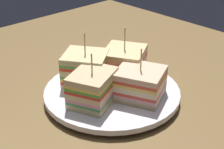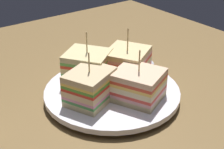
# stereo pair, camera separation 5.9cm
# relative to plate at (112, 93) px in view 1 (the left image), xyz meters

# --- Properties ---
(ground_plane) EXTENTS (0.96, 0.89, 0.02)m
(ground_plane) POSITION_rel_plate_xyz_m (0.00, 0.00, -0.02)
(ground_plane) COLOR brown
(plate) EXTENTS (0.24, 0.24, 0.02)m
(plate) POSITION_rel_plate_xyz_m (0.00, 0.00, 0.00)
(plate) COLOR white
(plate) RESTS_ON ground_plane
(sandwich_wedge_0) EXTENTS (0.10, 0.10, 0.09)m
(sandwich_wedge_0) POSITION_rel_plate_xyz_m (-0.05, -0.02, 0.03)
(sandwich_wedge_0) COLOR #D1B984
(sandwich_wedge_0) RESTS_ON plate
(sandwich_wedge_1) EXTENTS (0.10, 0.10, 0.10)m
(sandwich_wedge_1) POSITION_rel_plate_xyz_m (0.02, -0.05, 0.04)
(sandwich_wedge_1) COLOR beige
(sandwich_wedge_1) RESTS_ON plate
(sandwich_wedge_2) EXTENTS (0.10, 0.10, 0.10)m
(sandwich_wedge_2) POSITION_rel_plate_xyz_m (0.05, 0.02, 0.04)
(sandwich_wedge_2) COLOR beige
(sandwich_wedge_2) RESTS_ON plate
(sandwich_wedge_3) EXTENTS (0.09, 0.10, 0.09)m
(sandwich_wedge_3) POSITION_rel_plate_xyz_m (-0.01, 0.05, 0.03)
(sandwich_wedge_3) COLOR beige
(sandwich_wedge_3) RESTS_ON plate
(chip_pile) EXTENTS (0.06, 0.06, 0.02)m
(chip_pile) POSITION_rel_plate_xyz_m (-0.00, 0.00, 0.02)
(chip_pile) COLOR #DCAF67
(chip_pile) RESTS_ON plate
(spoon) EXTENTS (0.14, 0.04, 0.01)m
(spoon) POSITION_rel_plate_xyz_m (0.08, -0.14, -0.01)
(spoon) COLOR silver
(spoon) RESTS_ON ground_plane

